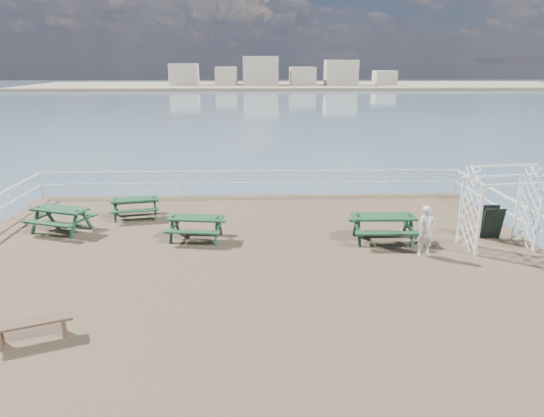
{
  "coord_description": "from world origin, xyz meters",
  "views": [
    {
      "loc": [
        0.17,
        -13.25,
        5.55
      ],
      "look_at": [
        0.69,
        1.31,
        1.1
      ],
      "focal_mm": 32.0,
      "sensor_mm": 36.0,
      "label": 1
    }
  ],
  "objects": [
    {
      "name": "flat_bench_near",
      "position": [
        -4.44,
        -4.28,
        0.34
      ],
      "size": [
        1.61,
        0.92,
        0.45
      ],
      "rotation": [
        0.0,
        0.0,
        0.37
      ],
      "color": "brown",
      "rests_on": "ground"
    },
    {
      "name": "ground",
      "position": [
        0.0,
        0.0,
        -0.15
      ],
      "size": [
        18.0,
        14.0,
        0.3
      ],
      "primitive_type": "cube",
      "color": "brown",
      "rests_on": "ground"
    },
    {
      "name": "railing",
      "position": [
        -0.07,
        2.57,
        0.87
      ],
      "size": [
        17.77,
        13.76,
        1.1
      ],
      "color": "silver",
      "rests_on": "ground"
    },
    {
      "name": "person",
      "position": [
        5.17,
        -0.02,
        0.76
      ],
      "size": [
        0.61,
        0.45,
        1.52
      ],
      "primitive_type": "imported",
      "rotation": [
        0.0,
        0.0,
        0.16
      ],
      "color": "silver",
      "rests_on": "ground"
    },
    {
      "name": "trellis_arbor",
      "position": [
        7.6,
        0.56,
        1.16
      ],
      "size": [
        2.21,
        1.35,
        2.61
      ],
      "rotation": [
        0.0,
        0.0,
        0.11
      ],
      "color": "silver",
      "rests_on": "ground"
    },
    {
      "name": "picnic_table_b",
      "position": [
        -1.76,
        1.62,
        0.54
      ],
      "size": [
        1.9,
        1.61,
        0.85
      ],
      "rotation": [
        0.0,
        0.0,
        -0.13
      ],
      "color": "#14371E",
      "rests_on": "ground"
    },
    {
      "name": "sandwich_board",
      "position": [
        7.8,
        1.36,
        0.52
      ],
      "size": [
        0.67,
        0.51,
        1.08
      ],
      "rotation": [
        0.0,
        0.0,
        -0.03
      ],
      "color": "black",
      "rests_on": "ground"
    },
    {
      "name": "sea_backdrop",
      "position": [
        12.54,
        134.07,
        -0.51
      ],
      "size": [
        300.0,
        300.0,
        9.2
      ],
      "color": "#395060",
      "rests_on": "ground"
    },
    {
      "name": "picnic_table_a",
      "position": [
        -4.25,
        3.98,
        0.52
      ],
      "size": [
        1.91,
        1.65,
        0.82
      ],
      "rotation": [
        0.0,
        0.0,
        0.19
      ],
      "color": "#14371E",
      "rests_on": "ground"
    },
    {
      "name": "picnic_table_d",
      "position": [
        -6.41,
        2.53,
        0.59
      ],
      "size": [
        2.29,
        2.07,
        0.92
      ],
      "rotation": [
        0.0,
        0.0,
        -0.35
      ],
      "color": "#14371E",
      "rests_on": "ground"
    },
    {
      "name": "picnic_table_c",
      "position": [
        4.23,
        1.23,
        0.62
      ],
      "size": [
        2.02,
        1.64,
        0.96
      ],
      "rotation": [
        0.0,
        0.0,
        -0.02
      ],
      "color": "#14371E",
      "rests_on": "ground"
    }
  ]
}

